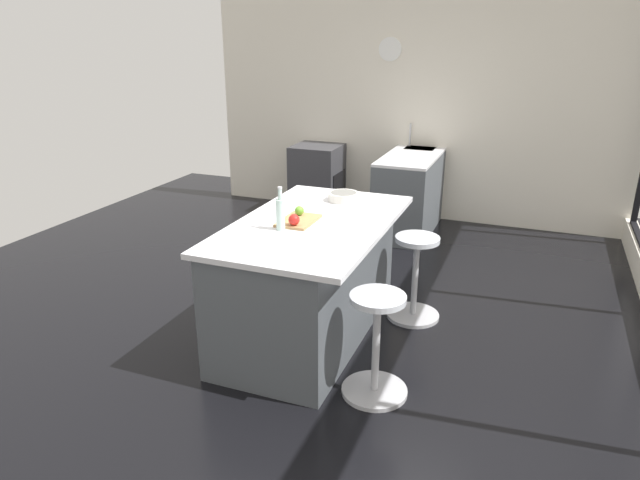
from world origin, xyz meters
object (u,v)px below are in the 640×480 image
(fruit_bowl, at_px, (344,196))
(water_bottle, at_px, (280,213))
(stool_middle, at_px, (376,348))
(cutting_board, at_px, (298,221))
(apple_green, at_px, (299,211))
(kitchen_island, at_px, (308,278))
(stool_by_window, at_px, (415,280))
(apple_red, at_px, (294,220))
(oven_range, at_px, (317,179))

(fruit_bowl, bearing_deg, water_bottle, -11.44)
(stool_middle, height_order, cutting_board, cutting_board)
(cutting_board, distance_m, apple_green, 0.11)
(kitchen_island, bearing_deg, apple_green, -114.85)
(stool_by_window, height_order, stool_middle, same)
(apple_red, bearing_deg, cutting_board, -169.28)
(kitchen_island, relative_size, water_bottle, 5.87)
(stool_by_window, bearing_deg, water_bottle, -44.12)
(oven_range, height_order, apple_red, apple_red)
(water_bottle, relative_size, fruit_bowl, 1.22)
(stool_middle, height_order, water_bottle, water_bottle)
(apple_red, height_order, water_bottle, water_bottle)
(fruit_bowl, bearing_deg, apple_red, -7.26)
(fruit_bowl, bearing_deg, oven_range, -153.75)
(kitchen_island, relative_size, cutting_board, 5.10)
(stool_middle, bearing_deg, water_bottle, -111.25)
(cutting_board, bearing_deg, stool_by_window, 129.72)
(apple_red, bearing_deg, fruit_bowl, 172.74)
(oven_range, height_order, stool_by_window, oven_range)
(stool_by_window, distance_m, stool_middle, 1.15)
(oven_range, distance_m, cutting_board, 3.34)
(stool_middle, height_order, apple_red, apple_red)
(water_bottle, bearing_deg, apple_red, 133.39)
(apple_green, distance_m, fruit_bowl, 0.58)
(fruit_bowl, bearing_deg, stool_middle, 28.70)
(stool_by_window, relative_size, fruit_bowl, 2.79)
(kitchen_island, distance_m, apple_green, 0.53)
(stool_by_window, xyz_separation_m, stool_middle, (1.15, 0.00, 0.00))
(stool_middle, bearing_deg, stool_by_window, 180.00)
(cutting_board, xyz_separation_m, apple_red, (0.13, 0.03, 0.05))
(oven_range, height_order, stool_middle, oven_range)
(kitchen_island, bearing_deg, oven_range, -159.52)
(apple_green, xyz_separation_m, water_bottle, (0.30, -0.01, 0.07))
(water_bottle, bearing_deg, oven_range, -162.55)
(stool_middle, xyz_separation_m, water_bottle, (-0.32, -0.81, 0.73))
(stool_by_window, relative_size, apple_red, 8.88)
(stool_by_window, distance_m, water_bottle, 1.38)
(apple_red, distance_m, apple_green, 0.24)
(stool_middle, xyz_separation_m, fruit_bowl, (-1.17, -0.64, 0.65))
(water_bottle, bearing_deg, stool_by_window, 135.88)
(cutting_board, bearing_deg, apple_green, -160.73)
(kitchen_island, relative_size, apple_green, 26.08)
(kitchen_island, xyz_separation_m, cutting_board, (0.06, -0.05, 0.48))
(kitchen_island, xyz_separation_m, apple_red, (0.19, -0.03, 0.53))
(kitchen_island, bearing_deg, stool_by_window, 128.93)
(water_bottle, bearing_deg, stool_middle, 68.75)
(cutting_board, xyz_separation_m, water_bottle, (0.20, -0.05, 0.11))
(stool_by_window, height_order, cutting_board, cutting_board)
(cutting_board, relative_size, fruit_bowl, 1.40)
(stool_by_window, relative_size, cutting_board, 2.00)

